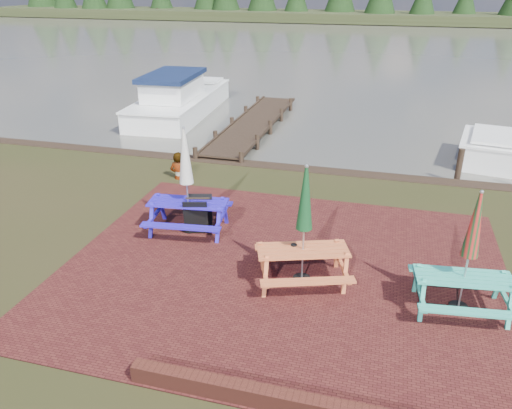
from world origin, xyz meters
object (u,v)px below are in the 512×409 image
at_px(boat_jetty, 179,101).
at_px(person, 178,153).
at_px(picnic_table_red, 303,244).
at_px(picnic_table_blue, 188,197).
at_px(chalkboard, 198,215).
at_px(picnic_table_teal, 465,271).
at_px(jetty, 253,124).

relative_size(boat_jetty, person, 4.70).
height_order(picnic_table_red, picnic_table_blue, picnic_table_blue).
height_order(chalkboard, person, person).
bearing_deg(person, picnic_table_teal, 154.99).
bearing_deg(chalkboard, boat_jetty, 100.24).
bearing_deg(picnic_table_teal, chalkboard, 157.77).
distance_m(picnic_table_red, jetty, 11.36).
bearing_deg(chalkboard, picnic_table_teal, -30.66).
height_order(jetty, boat_jetty, boat_jetty).
xyz_separation_m(picnic_table_blue, chalkboard, (0.25, -0.03, -0.42)).
height_order(picnic_table_blue, chalkboard, picnic_table_blue).
bearing_deg(person, jetty, -88.66).
relative_size(picnic_table_teal, picnic_table_blue, 0.93).
height_order(boat_jetty, person, boat_jetty).
bearing_deg(chalkboard, jetty, 82.60).
bearing_deg(chalkboard, picnic_table_red, -42.54).
bearing_deg(picnic_table_blue, chalkboard, -13.28).
height_order(jetty, person, person).
height_order(picnic_table_blue, jetty, picnic_table_blue).
bearing_deg(person, picnic_table_red, 142.27).
relative_size(picnic_table_teal, chalkboard, 2.60).
height_order(picnic_table_teal, person, picnic_table_teal).
distance_m(picnic_table_teal, person, 8.86).
xyz_separation_m(picnic_table_red, boat_jetty, (-7.85, 12.26, -0.41)).
distance_m(picnic_table_red, chalkboard, 3.11).
bearing_deg(picnic_table_red, chalkboard, 133.08).
xyz_separation_m(picnic_table_blue, boat_jetty, (-4.86, 10.80, -0.44)).
relative_size(picnic_table_red, chalkboard, 2.72).
xyz_separation_m(picnic_table_red, picnic_table_blue, (-2.99, 1.46, 0.03)).
bearing_deg(chalkboard, picnic_table_blue, 158.51).
relative_size(picnic_table_red, boat_jetty, 0.32).
height_order(chalkboard, boat_jetty, boat_jetty).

